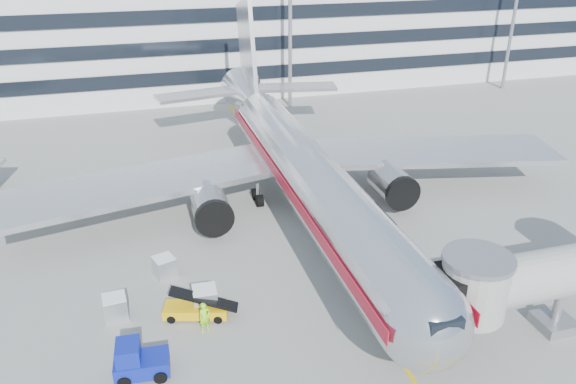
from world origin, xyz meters
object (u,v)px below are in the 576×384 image
object	(u,v)px
cargo_container_left	(115,307)
main_jet	(300,165)
cargo_container_right	(164,266)
baggage_tug	(138,361)
ramp_worker	(205,317)
cargo_container_front	(205,299)
belt_loader	(196,309)

from	to	relation	value
cargo_container_left	main_jet	bearing A→B (deg)	35.35
main_jet	cargo_container_right	bearing A→B (deg)	-149.66
main_jet	baggage_tug	size ratio (longest dim) A/B	16.40
cargo_container_left	cargo_container_right	xyz separation A→B (m)	(3.40, 3.93, -0.03)
cargo_container_left	cargo_container_right	size ratio (longest dim) A/B	0.89
main_jet	ramp_worker	bearing A→B (deg)	-126.48
cargo_container_front	ramp_worker	bearing A→B (deg)	-98.64
main_jet	cargo_container_right	size ratio (longest dim) A/B	29.28
cargo_container_front	baggage_tug	bearing A→B (deg)	-132.29
cargo_container_right	belt_loader	bearing A→B (deg)	-73.98
baggage_tug	cargo_container_front	size ratio (longest dim) A/B	1.92
baggage_tug	cargo_container_right	world-z (taller)	baggage_tug
baggage_tug	cargo_container_left	world-z (taller)	baggage_tug
ramp_worker	baggage_tug	bearing A→B (deg)	-164.37
belt_loader	cargo_container_left	distance (m)	5.11
main_jet	cargo_container_left	world-z (taller)	main_jet
cargo_container_left	baggage_tug	bearing A→B (deg)	-78.35
main_jet	baggage_tug	xyz separation A→B (m)	(-14.48, -16.79, -3.26)
cargo_container_left	ramp_worker	distance (m)	6.04
cargo_container_left	cargo_container_right	bearing A→B (deg)	49.15
belt_loader	cargo_container_front	distance (m)	0.90
cargo_container_right	ramp_worker	bearing A→B (deg)	-74.71
main_jet	cargo_container_left	distance (m)	19.50
baggage_tug	cargo_container_right	bearing A→B (deg)	76.96
cargo_container_front	main_jet	bearing A→B (deg)	49.87
cargo_container_front	ramp_worker	distance (m)	2.14
baggage_tug	cargo_container_right	xyz separation A→B (m)	(2.23, 9.62, -0.24)
main_jet	ramp_worker	size ratio (longest dim) A/B	25.18
cargo_container_right	cargo_container_front	distance (m)	5.24
ramp_worker	belt_loader	bearing A→B (deg)	84.51
cargo_container_front	ramp_worker	size ratio (longest dim) A/B	0.80
belt_loader	cargo_container_left	size ratio (longest dim) A/B	2.82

